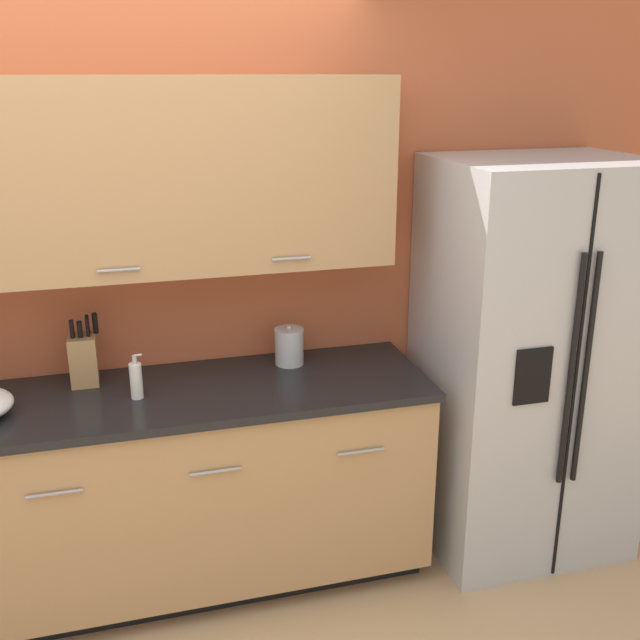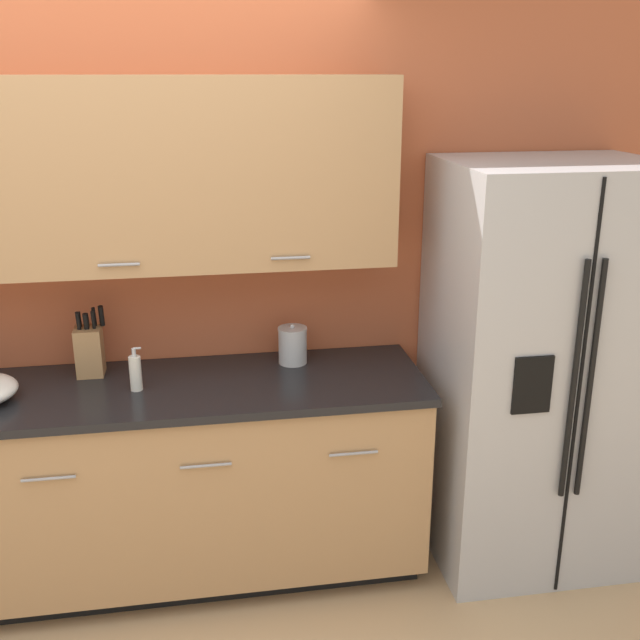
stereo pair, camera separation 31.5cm
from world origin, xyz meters
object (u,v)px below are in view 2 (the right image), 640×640
object	(u,v)px
soap_dispenser	(136,373)
steel_canister	(293,345)
refrigerator	(538,369)
knife_block	(90,350)

from	to	relation	value
soap_dispenser	steel_canister	size ratio (longest dim) A/B	1.02
refrigerator	steel_canister	world-z (taller)	refrigerator
soap_dispenser	steel_canister	bearing A→B (deg)	16.03
refrigerator	steel_canister	bearing A→B (deg)	168.76
knife_block	soap_dispenser	size ratio (longest dim) A/B	1.63
soap_dispenser	steel_canister	distance (m)	0.70
soap_dispenser	refrigerator	bearing A→B (deg)	-0.67
refrigerator	soap_dispenser	bearing A→B (deg)	179.33
refrigerator	soap_dispenser	xyz separation A→B (m)	(-1.75, 0.02, 0.09)
soap_dispenser	steel_canister	xyz separation A→B (m)	(0.67, 0.19, 0.01)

